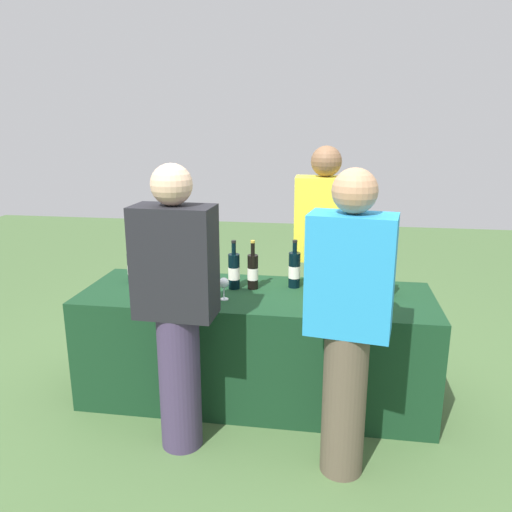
# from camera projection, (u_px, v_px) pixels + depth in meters

# --- Properties ---
(ground_plane) EXTENTS (12.00, 12.00, 0.00)m
(ground_plane) POSITION_uv_depth(u_px,v_px,m) (256.00, 394.00, 3.50)
(ground_plane) COLOR #476638
(tasting_table) EXTENTS (2.30, 0.77, 0.74)m
(tasting_table) POSITION_uv_depth(u_px,v_px,m) (256.00, 345.00, 3.41)
(tasting_table) COLOR #14381E
(tasting_table) RESTS_ON ground_plane
(wine_bottle_0) EXTENTS (0.07, 0.07, 0.31)m
(wine_bottle_0) POSITION_uv_depth(u_px,v_px,m) (132.00, 267.00, 3.50)
(wine_bottle_0) COLOR black
(wine_bottle_0) RESTS_ON tasting_table
(wine_bottle_1) EXTENTS (0.07, 0.07, 0.33)m
(wine_bottle_1) POSITION_uv_depth(u_px,v_px,m) (175.00, 263.00, 3.55)
(wine_bottle_1) COLOR black
(wine_bottle_1) RESTS_ON tasting_table
(wine_bottle_2) EXTENTS (0.08, 0.08, 0.33)m
(wine_bottle_2) POSITION_uv_depth(u_px,v_px,m) (234.00, 271.00, 3.37)
(wine_bottle_2) COLOR black
(wine_bottle_2) RESTS_ON tasting_table
(wine_bottle_3) EXTENTS (0.07, 0.07, 0.33)m
(wine_bottle_3) POSITION_uv_depth(u_px,v_px,m) (253.00, 271.00, 3.36)
(wine_bottle_3) COLOR black
(wine_bottle_3) RESTS_ON tasting_table
(wine_bottle_4) EXTENTS (0.08, 0.08, 0.33)m
(wine_bottle_4) POSITION_uv_depth(u_px,v_px,m) (294.00, 270.00, 3.39)
(wine_bottle_4) COLOR black
(wine_bottle_4) RESTS_ON tasting_table
(wine_bottle_5) EXTENTS (0.07, 0.07, 0.32)m
(wine_bottle_5) POSITION_uv_depth(u_px,v_px,m) (313.00, 276.00, 3.29)
(wine_bottle_5) COLOR black
(wine_bottle_5) RESTS_ON tasting_table
(wine_bottle_6) EXTENTS (0.08, 0.08, 0.34)m
(wine_bottle_6) POSITION_uv_depth(u_px,v_px,m) (339.00, 272.00, 3.34)
(wine_bottle_6) COLOR black
(wine_bottle_6) RESTS_ON tasting_table
(wine_bottle_7) EXTENTS (0.08, 0.08, 0.31)m
(wine_bottle_7) POSITION_uv_depth(u_px,v_px,m) (388.00, 279.00, 3.23)
(wine_bottle_7) COLOR black
(wine_bottle_7) RESTS_ON tasting_table
(wine_glass_0) EXTENTS (0.07, 0.07, 0.15)m
(wine_glass_0) POSITION_uv_depth(u_px,v_px,m) (163.00, 283.00, 3.17)
(wine_glass_0) COLOR silver
(wine_glass_0) RESTS_ON tasting_table
(wine_glass_1) EXTENTS (0.07, 0.07, 0.14)m
(wine_glass_1) POSITION_uv_depth(u_px,v_px,m) (224.00, 284.00, 3.16)
(wine_glass_1) COLOR silver
(wine_glass_1) RESTS_ON tasting_table
(wine_glass_2) EXTENTS (0.06, 0.06, 0.14)m
(wine_glass_2) POSITION_uv_depth(u_px,v_px,m) (350.00, 286.00, 3.13)
(wine_glass_2) COLOR silver
(wine_glass_2) RESTS_ON tasting_table
(wine_glass_3) EXTENTS (0.07, 0.07, 0.13)m
(wine_glass_3) POSITION_uv_depth(u_px,v_px,m) (364.00, 288.00, 3.10)
(wine_glass_3) COLOR silver
(wine_glass_3) RESTS_ON tasting_table
(server_pouring) EXTENTS (0.44, 0.25, 1.66)m
(server_pouring) POSITION_uv_depth(u_px,v_px,m) (323.00, 250.00, 3.80)
(server_pouring) COLOR black
(server_pouring) RESTS_ON ground_plane
(guest_0) EXTENTS (0.44, 0.25, 1.63)m
(guest_0) POSITION_uv_depth(u_px,v_px,m) (177.00, 304.00, 2.75)
(guest_0) COLOR #3F3351
(guest_0) RESTS_ON ground_plane
(guest_1) EXTENTS (0.45, 0.29, 1.63)m
(guest_1) POSITION_uv_depth(u_px,v_px,m) (348.00, 319.00, 2.53)
(guest_1) COLOR brown
(guest_1) RESTS_ON ground_plane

